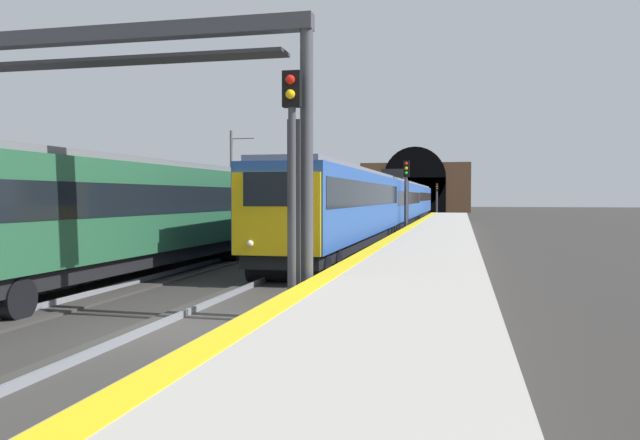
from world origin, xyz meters
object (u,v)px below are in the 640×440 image
Objects in this scene: railway_signal_mid at (406,191)px; overhead_signal_gantry at (113,93)px; train_main_approaching at (393,202)px; catenary_mast_near at (232,181)px; train_adjacent_platform at (232,207)px; railway_signal_far at (437,196)px; railway_signal_near at (292,178)px.

railway_signal_mid is 27.73m from overhead_signal_gantry.
catenary_mast_near is at bearing -65.69° from train_main_approaching.
train_adjacent_platform is 14.97m from overhead_signal_gantry.
train_main_approaching is 12.66× the size of railway_signal_mid.
railway_signal_mid is at bearing 11.86° from train_main_approaching.
catenary_mast_near reaches higher than train_main_approaching.
overhead_signal_gantry is (-35.98, 2.60, 2.82)m from train_main_approaching.
railway_signal_mid is 51.51m from railway_signal_far.
train_main_approaching reaches higher than train_adjacent_platform.
train_adjacent_platform is at bearing -154.87° from railway_signal_near.
train_main_approaching is at bearing -2.40° from railway_signal_far.
railway_signal_mid is at bearing 152.93° from train_adjacent_platform.
railway_signal_mid reaches higher than train_main_approaching.
overhead_signal_gantry reaches higher than railway_signal_far.
catenary_mast_near is at bearing -105.13° from railway_signal_mid.
railway_signal_far is at bearing -15.38° from catenary_mast_near.
railway_signal_mid is at bearing -180.00° from railway_signal_near.
railway_signal_near reaches higher than train_main_approaching.
railway_signal_far is (79.25, 0.00, -0.27)m from railway_signal_near.
overhead_signal_gantry reaches higher than train_main_approaching.
train_main_approaching is 12.59m from catenary_mast_near.
railway_signal_far is 78.97m from overhead_signal_gantry.
railway_signal_near reaches higher than railway_signal_mid.
railway_signal_far is (42.84, -1.80, 0.56)m from train_main_approaching.
railway_signal_mid is 0.66× the size of catenary_mast_near.
train_main_approaching is 8.89m from railway_signal_mid.
overhead_signal_gantry is at bearing 11.67° from train_adjacent_platform.
train_main_approaching is 13.67× the size of railway_signal_far.
railway_signal_near is 33.98m from catenary_mast_near.
overhead_signal_gantry is at bearing -95.71° from railway_signal_near.
overhead_signal_gantry is at bearing -3.19° from railway_signal_far.
railway_signal_far is at bearing -3.19° from overhead_signal_gantry.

